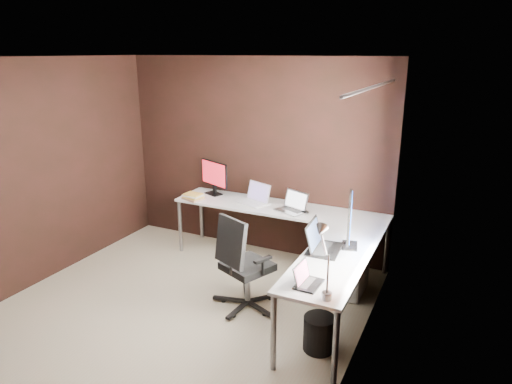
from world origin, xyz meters
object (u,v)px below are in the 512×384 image
Objects in this scene: drawer_pedestal at (346,265)px; monitor_left at (214,176)px; laptop_silver at (293,207)px; laptop_black_big at (320,244)px; monitor_right at (350,219)px; book_stack at (193,197)px; laptop_black_small at (306,280)px; desk_lamp at (323,251)px; laptop_white at (255,199)px; office_chair at (245,280)px; wastebasket at (319,333)px.

monitor_left is (-1.93, 0.47, 0.68)m from drawer_pedestal.
drawer_pedestal is at bearing 0.41° from laptop_silver.
monitor_right is at bearing -52.72° from laptop_black_big.
laptop_black_small is at bearing -35.99° from book_stack.
monitor_left is at bearing 143.59° from desk_lamp.
drawer_pedestal is 1.37× the size of laptop_white.
monitor_right is at bearing 42.48° from office_chair.
wastebasket is at bearing -86.49° from drawer_pedestal.
book_stack is at bearing 150.42° from desk_lamp.
monitor_left is 2.83m from desk_lamp.
wastebasket is (0.92, -0.36, -0.14)m from office_chair.
laptop_black_small reaches higher than wastebasket.
laptop_white is 1.62× the size of laptop_black_small.
desk_lamp is at bearing -117.67° from laptop_black_small.
monitor_left reaches higher than laptop_black_small.
monitor_left is 2.24m from monitor_right.
laptop_black_big is 0.76× the size of desk_lamp.
drawer_pedestal is 1.15m from wastebasket.
office_chair is (-0.96, -0.34, -0.71)m from monitor_right.
monitor_left is at bearing -168.24° from laptop_white.
drawer_pedestal is at bearing 8.96° from monitor_left.
laptop_black_small is (-0.11, -0.90, -0.24)m from monitor_right.
monitor_left is 1.10× the size of laptop_black_big.
laptop_silver is at bearing 107.83° from office_chair.
office_chair is at bearing -48.98° from laptop_white.
desk_lamp is (0.26, -0.80, 0.30)m from laptop_black_big.
laptop_black_small is at bearing 159.72° from monitor_right.
laptop_white is at bearing 46.56° from monitor_right.
monitor_left is 1.79m from office_chair.
office_chair is (-0.85, 0.56, -0.47)m from laptop_black_small.
book_stack is at bearing -143.65° from laptop_white.
drawer_pedestal is at bearing 1.30° from monitor_right.
laptop_silver reaches higher than wastebasket.
wastebasket is at bearing -27.72° from laptop_white.
monitor_left is at bearing 49.30° from laptop_black_small.
monitor_left is at bearing 141.12° from wastebasket.
desk_lamp is 1.44m from office_chair.
wastebasket is (-0.09, 0.30, -0.93)m from desk_lamp.
desk_lamp is at bearing -9.77° from office_chair.
desk_lamp reaches higher than laptop_white.
laptop_black_small is 0.27× the size of office_chair.
laptop_silver reaches higher than drawer_pedestal.
desk_lamp is at bearing -73.46° from wastebasket.
desk_lamp reaches higher than laptop_silver.
desk_lamp reaches higher than office_chair.
desk_lamp is at bearing 169.41° from monitor_right.
laptop_silver is 1.28× the size of wastebasket.
laptop_white is at bearing 13.94° from monitor_left.
laptop_black_small is (0.11, -0.71, -0.02)m from laptop_black_big.
laptop_black_small is at bearing -175.43° from laptop_black_big.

